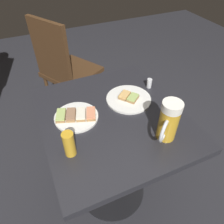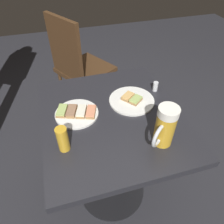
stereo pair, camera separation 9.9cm
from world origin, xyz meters
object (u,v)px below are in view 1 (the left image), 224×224
at_px(cafe_chair, 65,68).
at_px(beer_mug, 168,122).
at_px(plate_near, 76,116).
at_px(beer_glass_small, 69,144).
at_px(plate_far, 129,98).
at_px(salt_shaker, 149,83).

bearing_deg(cafe_chair, beer_mug, -19.51).
xyz_separation_m(plate_near, beer_glass_small, (-0.08, -0.19, 0.05)).
height_order(plate_far, beer_mug, beer_mug).
relative_size(beer_glass_small, salt_shaker, 2.17).
distance_m(beer_glass_small, cafe_chair, 0.99).
distance_m(plate_near, plate_far, 0.28).
bearing_deg(beer_mug, plate_far, 95.25).
relative_size(plate_far, beer_glass_small, 2.02).
height_order(plate_near, beer_glass_small, beer_glass_small).
xyz_separation_m(beer_glass_small, cafe_chair, (0.19, 0.95, -0.23)).
xyz_separation_m(beer_glass_small, salt_shaker, (0.52, 0.26, -0.03)).
height_order(plate_near, salt_shaker, salt_shaker).
distance_m(plate_far, cafe_chair, 0.78).
distance_m(plate_near, beer_mug, 0.42).
relative_size(plate_far, cafe_chair, 0.25).
height_order(plate_near, cafe_chair, cafe_chair).
distance_m(plate_far, beer_mug, 0.30).
bearing_deg(beer_mug, cafe_chair, 100.92).
bearing_deg(salt_shaker, cafe_chair, 115.27).
distance_m(beer_mug, salt_shaker, 0.37).
bearing_deg(plate_far, beer_glass_small, -150.25).
height_order(plate_near, beer_mug, beer_mug).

